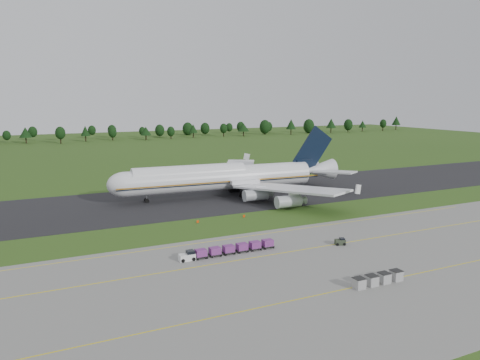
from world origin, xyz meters
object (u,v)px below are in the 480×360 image
utility_cart (340,242)px  uld_row (378,279)px  baggage_train (227,250)px  edge_markers (221,219)px  aircraft (225,177)px

utility_cart → uld_row: uld_row is taller
baggage_train → utility_cart: baggage_train is taller
uld_row → edge_markers: (-6.36, 44.79, -0.59)m
aircraft → utility_cart: aircraft is taller
aircraft → edge_markers: size_ratio=5.75×
baggage_train → aircraft: bearing=66.5°
utility_cart → uld_row: size_ratio=0.25×
utility_cart → uld_row: (-6.78, -18.01, 0.30)m
utility_cart → uld_row: 19.25m
baggage_train → utility_cart: (21.73, -4.31, -0.36)m
uld_row → utility_cart: bearing=69.4°
aircraft → utility_cart: size_ratio=31.76×
baggage_train → utility_cart: size_ratio=8.38×
uld_row → baggage_train: bearing=123.8°
utility_cart → edge_markers: bearing=116.1°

